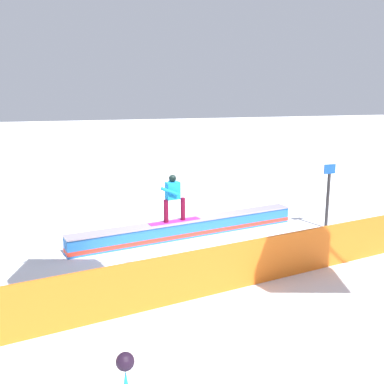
% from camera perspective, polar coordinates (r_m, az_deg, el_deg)
% --- Properties ---
extents(ground_plane, '(120.00, 120.00, 0.00)m').
position_cam_1_polar(ground_plane, '(13.59, -0.52, -5.70)').
color(ground_plane, white).
extents(grind_box, '(7.35, 1.75, 0.53)m').
position_cam_1_polar(grind_box, '(13.52, -0.52, -4.73)').
color(grind_box, blue).
rests_on(grind_box, ground_plane).
extents(snowboarder, '(1.62, 0.56, 1.42)m').
position_cam_1_polar(snowboarder, '(13.03, -2.43, -0.57)').
color(snowboarder, '#B3218F').
rests_on(snowboarder, grind_box).
extents(safety_fence, '(12.58, 2.16, 1.08)m').
position_cam_1_polar(safety_fence, '(10.05, 6.37, -9.27)').
color(safety_fence, orange).
rests_on(safety_fence, ground_plane).
extents(trail_marker, '(0.40, 0.10, 2.08)m').
position_cam_1_polar(trail_marker, '(14.81, 17.05, -0.28)').
color(trail_marker, '#262628').
rests_on(trail_marker, ground_plane).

